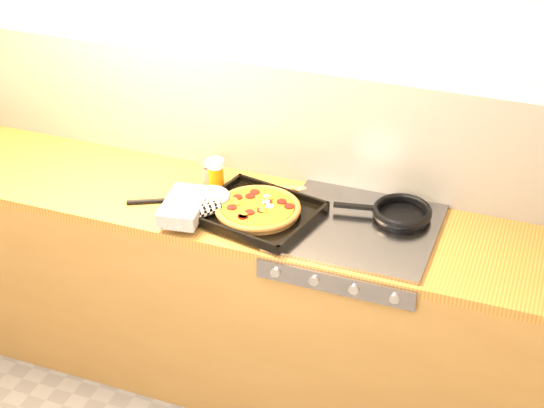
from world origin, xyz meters
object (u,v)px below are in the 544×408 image
at_px(juice_glass, 215,173).
at_px(frying_pan, 401,213).
at_px(tomato_can, 209,174).
at_px(pizza_on_tray, 238,208).

bearing_deg(juice_glass, frying_pan, 0.48).
bearing_deg(juice_glass, tomato_can, 178.62).
bearing_deg(frying_pan, pizza_on_tray, -160.95).
bearing_deg(tomato_can, frying_pan, 0.41).
height_order(pizza_on_tray, tomato_can, tomato_can).
bearing_deg(frying_pan, juice_glass, -179.52).
bearing_deg(pizza_on_tray, juice_glass, 133.08).
distance_m(frying_pan, tomato_can, 0.82).
distance_m(pizza_on_tray, frying_pan, 0.64).
xyz_separation_m(pizza_on_tray, tomato_can, (-0.22, 0.20, 0.00)).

